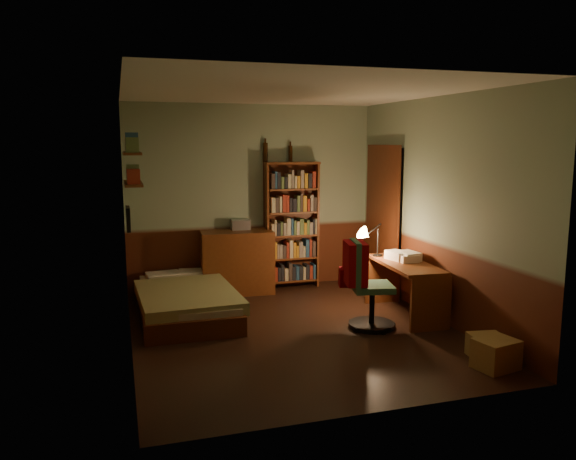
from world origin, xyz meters
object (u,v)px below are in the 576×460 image
object	(u,v)px
bookshelf	(292,225)
office_chair	(372,282)
desk_lamp	(378,234)
bed	(185,291)
mini_stereo	(240,224)
dresser	(237,262)
cardboard_box_b	(486,346)
desk	(405,289)
cardboard_box_a	(496,354)

from	to	relation	value
bookshelf	office_chair	bearing A→B (deg)	-74.63
desk_lamp	office_chair	xyz separation A→B (m)	(-0.42, -0.75, -0.41)
bed	desk_lamp	xyz separation A→B (m)	(2.37, -0.37, 0.64)
mini_stereo	office_chair	xyz separation A→B (m)	(1.07, -2.03, -0.41)
dresser	mini_stereo	size ratio (longest dim) A/B	3.84
mini_stereo	bed	bearing A→B (deg)	-130.89
bed	cardboard_box_b	bearing A→B (deg)	-40.15
dresser	desk_lamp	distance (m)	2.01
office_chair	cardboard_box_b	world-z (taller)	office_chair
office_chair	desk	bearing A→B (deg)	39.56
bookshelf	desk	xyz separation A→B (m)	(0.89, -1.70, -0.57)
dresser	bookshelf	world-z (taller)	bookshelf
bed	desk_lamp	bearing A→B (deg)	-8.60
bed	desk	distance (m)	2.65
dresser	desk	bearing A→B (deg)	-39.03
bed	bookshelf	xyz separation A→B (m)	(1.63, 0.88, 0.61)
cardboard_box_a	office_chair	bearing A→B (deg)	113.25
dresser	cardboard_box_b	distance (m)	3.57
dresser	desk_lamp	bearing A→B (deg)	-32.40
desk_lamp	dresser	bearing A→B (deg)	130.46
cardboard_box_b	desk_lamp	bearing A→B (deg)	98.26
bookshelf	desk_lamp	distance (m)	1.45
mini_stereo	cardboard_box_b	xyz separation A→B (m)	(1.76, -3.17, -0.83)
dresser	office_chair	xyz separation A→B (m)	(1.15, -1.91, 0.09)
bookshelf	desk_lamp	size ratio (longest dim) A/B	3.22
desk_lamp	office_chair	world-z (taller)	desk_lamp
bed	mini_stereo	world-z (taller)	mini_stereo
desk	office_chair	xyz separation A→B (m)	(-0.57, -0.29, 0.20)
mini_stereo	desk_lamp	size ratio (longest dim) A/B	0.46
desk	dresser	bearing A→B (deg)	140.09
desk	cardboard_box_a	world-z (taller)	desk
desk_lamp	cardboard_box_b	xyz separation A→B (m)	(0.27, -1.88, -0.82)
mini_stereo	cardboard_box_b	world-z (taller)	mini_stereo
dresser	cardboard_box_b	bearing A→B (deg)	-54.65
desk	mini_stereo	bearing A→B (deg)	136.58
mini_stereo	dresser	bearing A→B (deg)	-119.67
desk_lamp	cardboard_box_a	size ratio (longest dim) A/B	1.51
bookshelf	desk	bearing A→B (deg)	-56.14
bed	desk_lamp	distance (m)	2.48
mini_stereo	desk_lamp	world-z (taller)	desk_lamp
bookshelf	cardboard_box_a	size ratio (longest dim) A/B	4.86
office_chair	cardboard_box_b	bearing A→B (deg)	-46.31
dresser	office_chair	size ratio (longest dim) A/B	0.93
bookshelf	cardboard_box_a	world-z (taller)	bookshelf
bed	desk	bearing A→B (deg)	-17.80
desk_lamp	mini_stereo	bearing A→B (deg)	126.13
mini_stereo	desk	distance (m)	2.47
bed	cardboard_box_a	distance (m)	3.58
dresser	office_chair	world-z (taller)	office_chair
desk	cardboard_box_b	distance (m)	1.45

